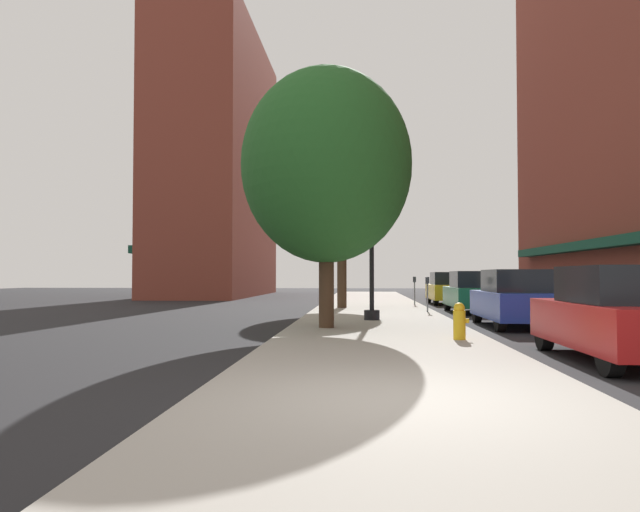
# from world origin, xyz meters

# --- Properties ---
(ground_plane) EXTENTS (90.00, 90.00, 0.00)m
(ground_plane) POSITION_xyz_m (4.00, 18.00, 0.00)
(ground_plane) COLOR #232326
(sidewalk_slab) EXTENTS (4.80, 50.00, 0.12)m
(sidewalk_slab) POSITION_xyz_m (0.00, 19.00, 0.06)
(sidewalk_slab) COLOR #A8A399
(sidewalk_slab) RESTS_ON ground
(building_far_background) EXTENTS (6.80, 18.00, 19.21)m
(building_far_background) POSITION_xyz_m (-11.01, 37.00, 9.58)
(building_far_background) COLOR brown
(building_far_background) RESTS_ON ground
(lamppost) EXTENTS (0.48, 0.48, 5.90)m
(lamppost) POSITION_xyz_m (-0.11, 11.93, 3.20)
(lamppost) COLOR black
(lamppost) RESTS_ON sidewalk_slab
(fire_hydrant) EXTENTS (0.33, 0.26, 0.79)m
(fire_hydrant) POSITION_xyz_m (1.67, 6.36, 0.52)
(fire_hydrant) COLOR gold
(fire_hydrant) RESTS_ON sidewalk_slab
(parking_meter_near) EXTENTS (0.14, 0.09, 1.31)m
(parking_meter_near) POSITION_xyz_m (2.05, 21.81, 0.95)
(parking_meter_near) COLOR slate
(parking_meter_near) RESTS_ON sidewalk_slab
(parking_meter_far) EXTENTS (0.14, 0.09, 1.31)m
(parking_meter_far) POSITION_xyz_m (2.05, 16.22, 0.95)
(parking_meter_far) COLOR slate
(parking_meter_far) RESTS_ON sidewalk_slab
(tree_near) EXTENTS (3.84, 3.84, 6.90)m
(tree_near) POSITION_xyz_m (-1.27, 18.83, 4.78)
(tree_near) COLOR #422D1E
(tree_near) RESTS_ON sidewalk_slab
(tree_mid) EXTENTS (4.52, 4.52, 6.90)m
(tree_mid) POSITION_xyz_m (-1.35, 9.11, 4.41)
(tree_mid) COLOR #422D1E
(tree_mid) RESTS_ON sidewalk_slab
(car_red) EXTENTS (1.80, 4.30, 1.66)m
(car_red) POSITION_xyz_m (4.00, 3.96, 0.81)
(car_red) COLOR black
(car_red) RESTS_ON ground
(car_blue) EXTENTS (1.80, 4.30, 1.66)m
(car_blue) POSITION_xyz_m (4.00, 11.02, 0.81)
(car_blue) COLOR black
(car_blue) RESTS_ON ground
(car_green) EXTENTS (1.80, 4.30, 1.66)m
(car_green) POSITION_xyz_m (4.00, 17.66, 0.81)
(car_green) COLOR black
(car_green) RESTS_ON ground
(car_yellow) EXTENTS (1.80, 4.30, 1.66)m
(car_yellow) POSITION_xyz_m (4.00, 24.86, 0.81)
(car_yellow) COLOR black
(car_yellow) RESTS_ON ground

